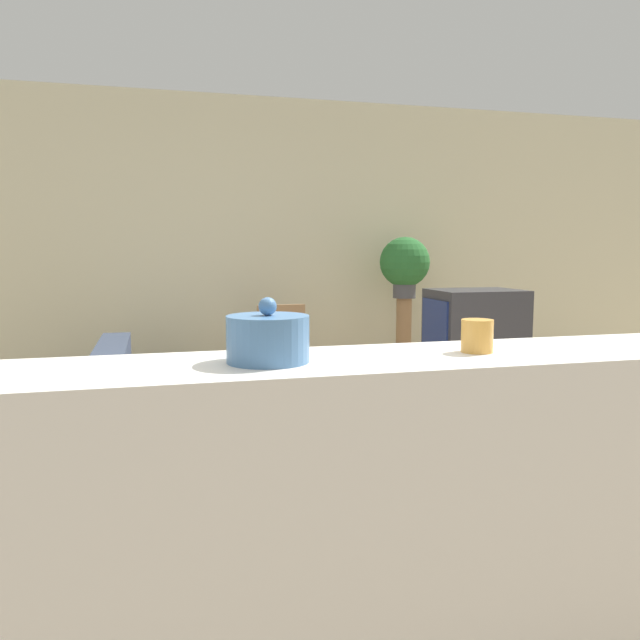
# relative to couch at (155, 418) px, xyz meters

# --- Properties ---
(ground_plane) EXTENTS (14.00, 14.00, 0.00)m
(ground_plane) POSITION_rel_couch_xyz_m (0.86, -1.87, -0.26)
(ground_plane) COLOR gray
(wall_back) EXTENTS (9.00, 0.06, 2.70)m
(wall_back) POSITION_rel_couch_xyz_m (0.86, 1.56, 1.09)
(wall_back) COLOR beige
(wall_back) RESTS_ON ground_plane
(couch) EXTENTS (0.82, 1.66, 0.72)m
(couch) POSITION_rel_couch_xyz_m (0.00, 0.00, 0.00)
(couch) COLOR #384256
(couch) RESTS_ON ground_plane
(tv_stand) EXTENTS (0.79, 0.51, 0.47)m
(tv_stand) POSITION_rel_couch_xyz_m (2.28, -0.03, -0.03)
(tv_stand) COLOR #9E754C
(tv_stand) RESTS_ON ground_plane
(television) EXTENTS (0.65, 0.49, 0.60)m
(television) POSITION_rel_couch_xyz_m (2.27, -0.03, 0.50)
(television) COLOR #333338
(television) RESTS_ON tv_stand
(wooden_chair) EXTENTS (0.44, 0.44, 0.90)m
(wooden_chair) POSITION_rel_couch_xyz_m (1.01, 0.76, 0.23)
(wooden_chair) COLOR #9E754C
(wooden_chair) RESTS_ON ground_plane
(plant_stand) EXTENTS (0.14, 0.14, 0.92)m
(plant_stand) POSITION_rel_couch_xyz_m (2.20, 1.13, 0.20)
(plant_stand) COLOR #9E754C
(plant_stand) RESTS_ON ground_plane
(potted_plant) EXTENTS (0.45, 0.45, 0.55)m
(potted_plant) POSITION_rel_couch_xyz_m (2.20, 1.13, 0.96)
(potted_plant) COLOR #4C4C51
(potted_plant) RESTS_ON plant_stand
(foreground_counter) EXTENTS (2.68, 0.44, 1.06)m
(foreground_counter) POSITION_rel_couch_xyz_m (0.86, -2.50, 0.27)
(foreground_counter) COLOR white
(foreground_counter) RESTS_ON ground_plane
(decorative_bowl) EXTENTS (0.22, 0.22, 0.17)m
(decorative_bowl) POSITION_rel_couch_xyz_m (0.31, -2.50, 0.86)
(decorative_bowl) COLOR #4C7AAD
(decorative_bowl) RESTS_ON foreground_counter
(candle_jar) EXTENTS (0.09, 0.09, 0.09)m
(candle_jar) POSITION_rel_couch_xyz_m (0.91, -2.50, 0.85)
(candle_jar) COLOR gold
(candle_jar) RESTS_ON foreground_counter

